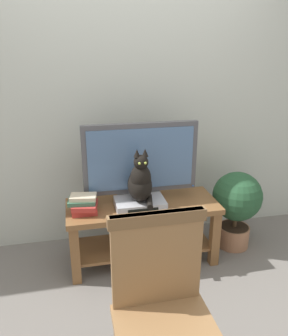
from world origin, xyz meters
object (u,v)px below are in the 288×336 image
(tv_stand, at_px, (143,221))
(wooden_chair, at_px, (163,305))
(book_stack, at_px, (84,204))
(potted_plant, at_px, (237,203))
(cat, at_px, (140,182))
(tv, at_px, (141,161))
(media_box, at_px, (140,204))

(tv_stand, relative_size, wooden_chair, 1.20)
(book_stack, xyz_separation_m, potted_plant, (1.32, 0.08, -0.16))
(tv_stand, bearing_deg, cat, -112.86)
(wooden_chair, xyz_separation_m, book_stack, (-0.31, 1.17, -0.00))
(book_stack, bearing_deg, tv_stand, 6.19)
(tv, bearing_deg, cat, -102.67)
(tv, bearing_deg, wooden_chair, -97.18)
(wooden_chair, bearing_deg, tv_stand, 82.39)
(wooden_chair, xyz_separation_m, potted_plant, (1.01, 1.25, -0.17))
(potted_plant, bearing_deg, tv, 177.27)
(cat, relative_size, wooden_chair, 0.42)
(tv_stand, height_order, potted_plant, potted_plant)
(tv, relative_size, book_stack, 3.90)
(media_box, bearing_deg, book_stack, 177.69)
(wooden_chair, bearing_deg, tv, 82.82)
(book_stack, distance_m, potted_plant, 1.33)
(media_box, bearing_deg, wooden_chair, -96.28)
(media_box, height_order, book_stack, book_stack)
(media_box, bearing_deg, tv, 75.63)
(cat, bearing_deg, book_stack, 175.78)
(tv, distance_m, cat, 0.19)
(tv, distance_m, potted_plant, 0.95)
(wooden_chair, relative_size, book_stack, 4.31)
(tv_stand, distance_m, tv, 0.50)
(cat, height_order, book_stack, cat)
(tv_stand, distance_m, media_box, 0.21)
(tv_stand, relative_size, cat, 2.85)
(cat, relative_size, book_stack, 1.82)
(wooden_chair, bearing_deg, cat, 83.58)
(tv, bearing_deg, book_stack, -165.23)
(media_box, relative_size, wooden_chair, 0.38)
(tv_stand, relative_size, media_box, 3.15)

